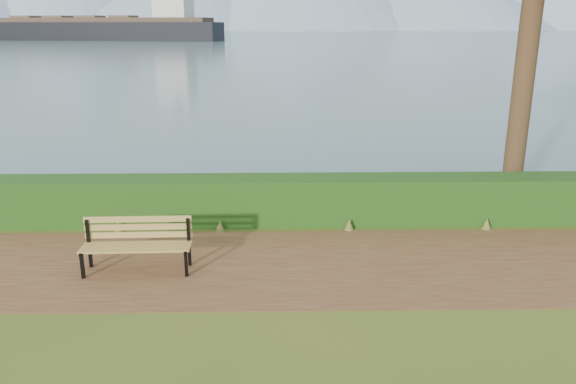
{
  "coord_description": "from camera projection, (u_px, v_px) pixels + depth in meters",
  "views": [
    {
      "loc": [
        0.09,
        -8.95,
        4.15
      ],
      "look_at": [
        0.3,
        1.2,
        1.1
      ],
      "focal_mm": 35.0,
      "sensor_mm": 36.0,
      "label": 1
    }
  ],
  "objects": [
    {
      "name": "ground",
      "position": [
        272.0,
        272.0,
        9.76
      ],
      "size": [
        140.0,
        140.0,
        0.0
      ],
      "primitive_type": "plane",
      "color": "#455E1B",
      "rests_on": "ground"
    },
    {
      "name": "path",
      "position": [
        272.0,
        265.0,
        10.05
      ],
      "size": [
        40.0,
        3.4,
        0.01
      ],
      "primitive_type": "cube",
      "color": "brown",
      "rests_on": "ground"
    },
    {
      "name": "hedge",
      "position": [
        273.0,
        200.0,
        12.11
      ],
      "size": [
        32.0,
        0.85,
        1.0
      ],
      "primitive_type": "cube",
      "color": "#1B3F12",
      "rests_on": "ground"
    },
    {
      "name": "water",
      "position": [
        276.0,
        33.0,
        258.7
      ],
      "size": [
        700.0,
        510.0,
        0.0
      ],
      "primitive_type": "cube",
      "color": "slate",
      "rests_on": "ground"
    },
    {
      "name": "bench",
      "position": [
        137.0,
        241.0,
        9.72
      ],
      "size": [
        1.88,
        0.6,
        0.94
      ],
      "rotation": [
        0.0,
        0.0,
        0.02
      ],
      "color": "black",
      "rests_on": "ground"
    },
    {
      "name": "cargo_ship",
      "position": [
        108.0,
        29.0,
        141.5
      ],
      "size": [
        63.42,
        22.22,
        19.04
      ],
      "rotation": [
        0.0,
        0.0,
        -0.2
      ],
      "color": "black",
      "rests_on": "ground"
    }
  ]
}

